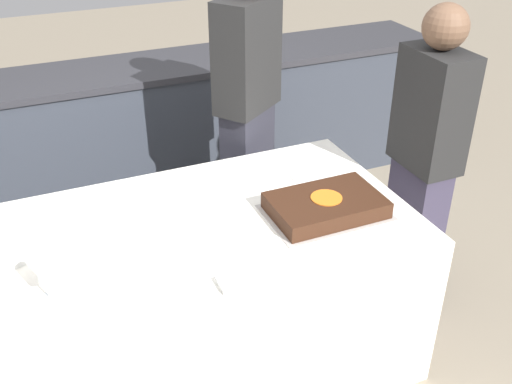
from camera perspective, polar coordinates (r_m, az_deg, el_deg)
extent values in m
plane|color=gray|center=(2.94, -4.95, -15.69)|extent=(14.00, 14.00, 0.00)
cube|color=#333842|center=(3.95, -12.77, 4.71)|extent=(4.40, 0.55, 0.88)
cube|color=#2D2D33|center=(3.78, -13.57, 10.98)|extent=(4.40, 0.58, 0.04)
cube|color=white|center=(2.68, -5.31, -10.05)|extent=(1.79, 1.02, 0.76)
cube|color=#B7B2AD|center=(2.53, 6.62, -1.98)|extent=(0.50, 0.34, 0.00)
cube|color=#381E11|center=(2.51, 6.67, -1.26)|extent=(0.46, 0.30, 0.07)
cylinder|color=orange|center=(2.49, 6.72, -0.53)|extent=(0.13, 0.13, 0.00)
cylinder|color=white|center=(2.44, -22.61, -5.01)|extent=(0.21, 0.21, 0.06)
cylinder|color=white|center=(2.20, -19.06, -9.48)|extent=(0.07, 0.07, 0.00)
cylinder|color=white|center=(2.17, -19.24, -8.65)|extent=(0.01, 0.01, 0.08)
cylinder|color=white|center=(2.12, -19.63, -6.84)|extent=(0.05, 0.05, 0.09)
cylinder|color=white|center=(2.81, 5.27, 1.61)|extent=(0.20, 0.20, 0.00)
cube|color=white|center=(2.14, -1.87, -8.53)|extent=(0.13, 0.09, 0.02)
cube|color=#282833|center=(3.34, -0.76, 0.78)|extent=(0.34, 0.31, 0.91)
cube|color=black|center=(3.04, -0.86, 12.91)|extent=(0.41, 0.37, 0.56)
cube|color=#383347|center=(3.10, 14.62, -4.07)|extent=(0.16, 0.28, 0.81)
cube|color=black|center=(2.78, 16.43, 7.49)|extent=(0.20, 0.33, 0.54)
sphere|color=brown|center=(2.67, 17.61, 14.78)|extent=(0.20, 0.20, 0.20)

